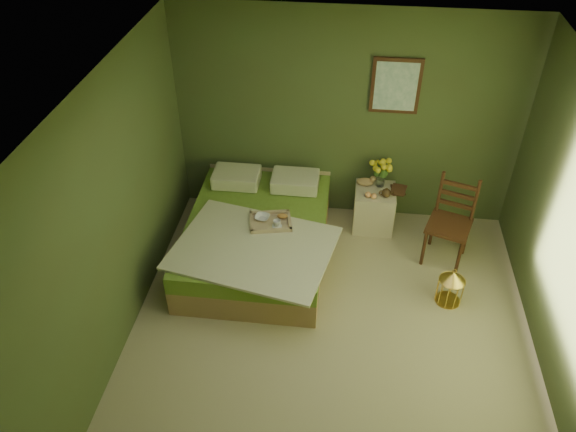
# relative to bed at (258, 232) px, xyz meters

# --- Properties ---
(floor) EXTENTS (4.50, 4.50, 0.00)m
(floor) POSITION_rel_bed_xyz_m (0.91, -1.28, -0.31)
(floor) COLOR tan
(floor) RESTS_ON ground
(ceiling) EXTENTS (4.50, 4.50, 0.00)m
(ceiling) POSITION_rel_bed_xyz_m (0.91, -1.28, 2.29)
(ceiling) COLOR silver
(ceiling) RESTS_ON wall_back
(wall_back) EXTENTS (4.00, 0.00, 4.00)m
(wall_back) POSITION_rel_bed_xyz_m (0.91, 0.97, 0.99)
(wall_back) COLOR #475B30
(wall_back) RESTS_ON floor
(wall_left) EXTENTS (0.00, 4.50, 4.50)m
(wall_left) POSITION_rel_bed_xyz_m (-1.09, -1.28, 0.99)
(wall_left) COLOR #475B30
(wall_left) RESTS_ON floor
(wall_art) EXTENTS (0.54, 0.04, 0.64)m
(wall_art) POSITION_rel_bed_xyz_m (1.42, 0.94, 1.44)
(wall_art) COLOR #381E0F
(wall_art) RESTS_ON wall_back
(bed) EXTENTS (1.82, 2.30, 1.43)m
(bed) POSITION_rel_bed_xyz_m (0.00, 0.00, 0.00)
(bed) COLOR #AC8156
(bed) RESTS_ON floor
(nightstand) EXTENTS (0.48, 0.48, 0.96)m
(nightstand) POSITION_rel_bed_xyz_m (1.33, 0.69, 0.04)
(nightstand) COLOR beige
(nightstand) RESTS_ON floor
(chair) EXTENTS (0.58, 0.58, 1.03)m
(chair) POSITION_rel_bed_xyz_m (2.13, 0.24, 0.26)
(chair) COLOR #381E0F
(chair) RESTS_ON floor
(birdcage) EXTENTS (0.27, 0.27, 0.41)m
(birdcage) POSITION_rel_bed_xyz_m (2.13, -0.52, -0.11)
(birdcage) COLOR gold
(birdcage) RESTS_ON floor
(book_lower) EXTENTS (0.18, 0.23, 0.02)m
(book_lower) POSITION_rel_bed_xyz_m (1.50, 0.70, 0.22)
(book_lower) COLOR #381E0F
(book_lower) RESTS_ON nightstand
(book_upper) EXTENTS (0.22, 0.27, 0.02)m
(book_upper) POSITION_rel_bed_xyz_m (1.50, 0.70, 0.25)
(book_upper) COLOR #472819
(book_upper) RESTS_ON nightstand
(cereal_bowl) EXTENTS (0.19, 0.19, 0.04)m
(cereal_bowl) POSITION_rel_bed_xyz_m (0.07, -0.05, 0.26)
(cereal_bowl) COLOR white
(cereal_bowl) RESTS_ON bed
(coffee_cup) EXTENTS (0.10, 0.10, 0.08)m
(coffee_cup) POSITION_rel_bed_xyz_m (0.25, -0.16, 0.28)
(coffee_cup) COLOR white
(coffee_cup) RESTS_ON bed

